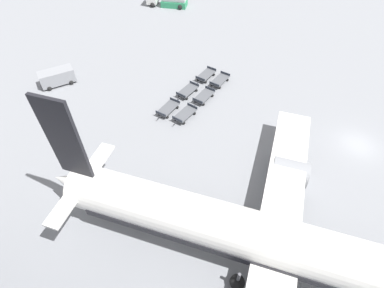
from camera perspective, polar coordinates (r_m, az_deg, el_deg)
The scene contains 9 objects.
ground_plane at distance 38.24m, azimuth 29.08°, elevation -0.19°, with size 500.00×500.00×0.00m, color gray.
airplane at distance 24.58m, azimuth 18.22°, elevation -18.18°, with size 32.08×41.58×12.75m.
service_van at distance 45.50m, azimuth -24.31°, elevation 11.60°, with size 4.69×4.45×2.04m.
baggage_dolly_row_near_col_a at distance 43.16m, azimuth 2.67°, elevation 12.98°, with size 3.89×2.18×0.92m.
baggage_dolly_row_near_col_b at distance 40.13m, azimuth -0.83°, elevation 10.10°, with size 3.88×2.26×0.92m.
baggage_dolly_row_near_col_c at distance 37.40m, azimuth -4.57°, elevation 6.75°, with size 3.89×2.10×0.92m.
baggage_dolly_row_mid_a_col_a at distance 42.23m, azimuth 5.30°, elevation 11.98°, with size 3.89×2.17×0.92m.
baggage_dolly_row_mid_a_col_b at distance 39.22m, azimuth 2.29°, elevation 9.07°, with size 3.88×2.19×0.92m.
baggage_dolly_row_mid_a_col_c at distance 36.48m, azimuth -1.35°, elevation 5.70°, with size 3.88×2.29×0.92m.
Camera 1 is at (27.84, -9.53, 24.41)m, focal length 28.00 mm.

